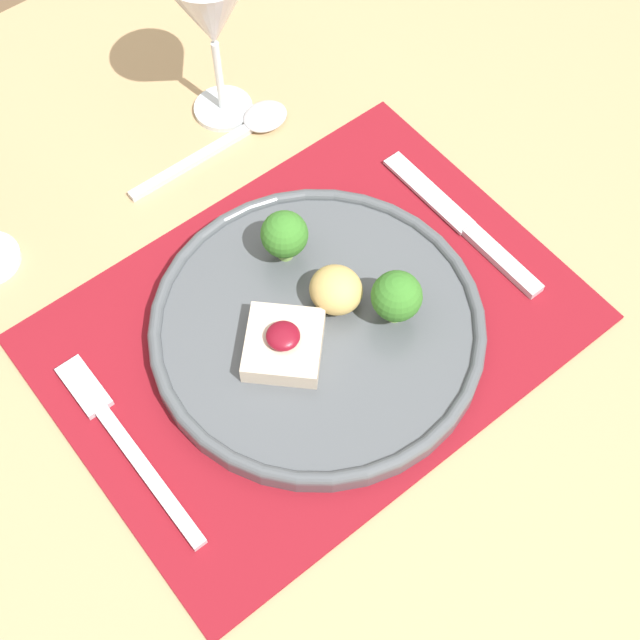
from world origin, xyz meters
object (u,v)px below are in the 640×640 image
at_px(dinner_plate, 321,321).
at_px(wine_glass_near, 211,14).
at_px(knife, 471,231).
at_px(fork, 120,435).
at_px(spoon, 245,128).

height_order(dinner_plate, wine_glass_near, wine_glass_near).
relative_size(dinner_plate, wine_glass_near, 1.72).
xyz_separation_m(knife, wine_glass_near, (-0.09, 0.28, 0.12)).
xyz_separation_m(fork, wine_glass_near, (0.28, 0.25, 0.12)).
distance_m(dinner_plate, spoon, 0.25).
bearing_deg(knife, spoon, 108.72).
height_order(knife, spoon, spoon).
xyz_separation_m(fork, knife, (0.37, -0.03, 0.00)).
distance_m(fork, spoon, 0.35).
distance_m(spoon, wine_glass_near, 0.13).
bearing_deg(fork, knife, -6.54).
xyz_separation_m(dinner_plate, wine_glass_near, (0.09, 0.27, 0.11)).
relative_size(fork, wine_glass_near, 1.18).
distance_m(dinner_plate, wine_glass_near, 0.30).
bearing_deg(fork, wine_glass_near, 39.43).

